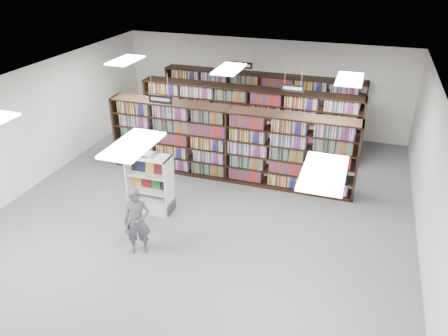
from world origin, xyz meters
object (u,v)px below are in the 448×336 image
(endcap_display, at_px, (152,192))
(shopper, at_px, (137,221))
(open_book, at_px, (144,153))
(bookshelf_row_near, at_px, (229,144))

(endcap_display, xyz_separation_m, shopper, (0.51, -1.65, 0.28))
(open_book, bearing_deg, endcap_display, -17.29)
(endcap_display, xyz_separation_m, open_book, (-0.14, 0.03, 1.04))
(open_book, height_order, shopper, open_book)
(bookshelf_row_near, relative_size, endcap_display, 4.64)
(bookshelf_row_near, distance_m, endcap_display, 2.61)
(bookshelf_row_near, bearing_deg, shopper, -101.67)
(endcap_display, distance_m, open_book, 1.05)
(bookshelf_row_near, relative_size, open_book, 10.75)
(bookshelf_row_near, distance_m, shopper, 3.93)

